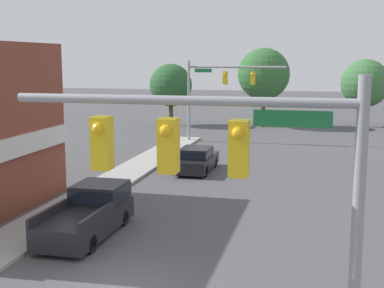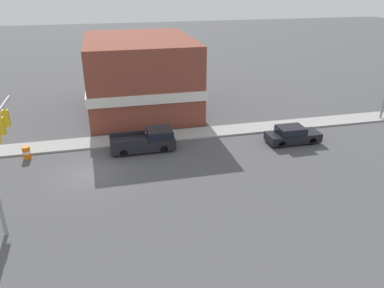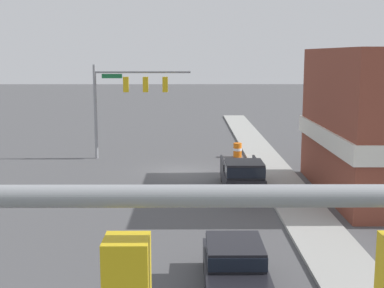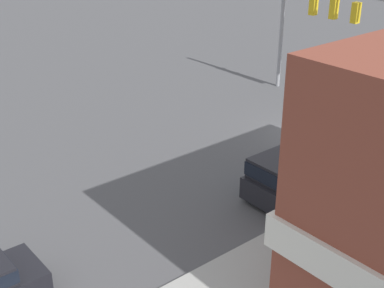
% 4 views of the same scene
% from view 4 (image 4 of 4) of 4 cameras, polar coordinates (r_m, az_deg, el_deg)
% --- Properties ---
extents(ground_plane, '(200.00, 200.00, 0.00)m').
position_cam_4_polar(ground_plane, '(26.58, 12.41, 0.91)').
color(ground_plane, '#4C4C4F').
extents(near_signal_assembly, '(6.72, 0.49, 6.54)m').
position_cam_4_polar(near_signal_assembly, '(30.70, 12.99, 13.45)').
color(near_signal_assembly, gray).
rests_on(near_signal_assembly, ground).
extents(pickup_truck_parked, '(2.02, 5.24, 1.78)m').
position_cam_4_polar(pickup_truck_parked, '(20.95, 11.30, -3.10)').
color(pickup_truck_parked, black).
rests_on(pickup_truck_parked, ground).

